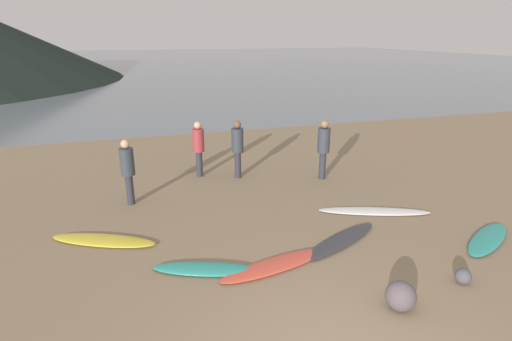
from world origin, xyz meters
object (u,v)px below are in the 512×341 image
Objects in this scene: surfboard_2 at (275,265)px; beach_rock_near at (401,296)px; person_0 at (199,144)px; beach_rock_far at (463,276)px; surfboard_5 at (488,239)px; person_3 at (238,145)px; person_1 at (324,145)px; surfboard_4 at (374,211)px; surfboard_1 at (206,269)px; person_2 at (128,167)px; surfboard_3 at (341,240)px; surfboard_0 at (103,240)px.

beach_rock_near reaches higher than surfboard_2.
person_0 reaches higher than beach_rock_far.
surfboard_5 is 6.78m from person_3.
surfboard_5 is at bearing -17.30° from surfboard_2.
beach_rock_far is (-0.09, -5.64, -0.91)m from person_1.
surfboard_5 is at bearing 32.67° from beach_rock_far.
person_1 reaches higher than surfboard_4.
surfboard_4 is at bearing 97.65° from surfboard_5.
surfboard_1 is 4.53m from beach_rock_far.
surfboard_1 is 5.39m from person_0.
surfboard_1 is 1.17× the size of person_0.
person_3 is (0.65, 5.02, 0.98)m from surfboard_2.
person_3 is (3.13, 1.12, 0.03)m from person_2.
person_1 is (1.39, 3.69, 1.00)m from surfboard_3.
beach_rock_near is (-0.17, -2.21, 0.20)m from surfboard_3.
surfboard_1 is 1.01× the size of surfboard_5.
person_0 reaches higher than surfboard_2.
person_1 reaches higher than surfboard_0.
person_2 reaches higher than beach_rock_near.
surfboard_5 reaches higher than surfboard_2.
beach_rock_far is at bearing -38.99° from surfboard_2.
surfboard_1 is 1.11× the size of person_1.
person_2 reaches higher than surfboard_3.
surfboard_3 is at bearing 123.88° from beach_rock_far.
surfboard_3 is at bearing -123.72° from surfboard_4.
person_2 is (-7.08, 4.31, 0.95)m from surfboard_5.
surfboard_5 is at bearing 22.95° from beach_rock_near.
surfboard_1 is at bearing -142.78° from surfboard_4.
person_3 reaches higher than surfboard_4.
surfboard_0 is 4.94m from surfboard_3.
person_0 reaches higher than surfboard_0.
surfboard_0 is at bearing 157.66° from surfboard_1.
surfboard_3 is 5.43m from person_2.
surfboard_1 is at bearing 40.01° from person_0.
surfboard_1 reaches higher than surfboard_0.
surfboard_0 is 4.72× the size of beach_rock_near.
beach_rock_near is (1.45, -1.73, 0.20)m from surfboard_2.
surfboard_1 is 5.88m from person_1.
surfboard_3 reaches higher than surfboard_4.
person_1 reaches higher than person_0.
person_3 is 6.21× the size of beach_rock_far.
person_2 is at bearing 124.90° from beach_rock_near.
person_3 reaches higher than surfboard_0.
surfboard_3 is 2.34m from beach_rock_far.
person_2 is at bearing 119.39° from surfboard_5.
surfboard_0 is 3.66m from surfboard_2.
person_0 is at bearing 82.17° from surfboard_2.
surfboard_5 is at bearing 14.56° from surfboard_1.
person_1 is 5.71m from beach_rock_far.
person_1 is (-1.58, 4.57, 1.00)m from surfboard_5.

